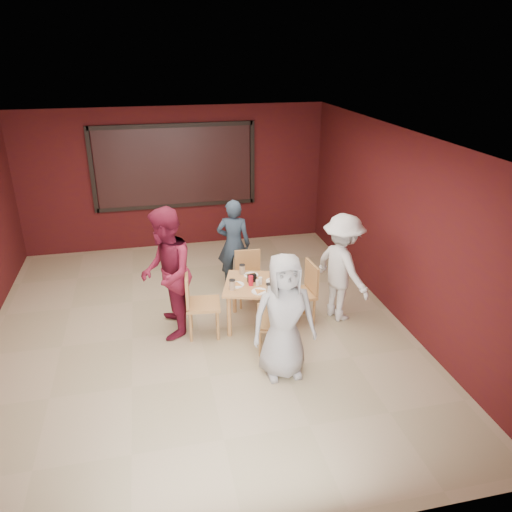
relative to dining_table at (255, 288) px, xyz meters
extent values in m
plane|color=tan|center=(-0.84, 0.00, -0.61)|extent=(7.00, 7.00, 0.00)
cube|color=black|center=(-0.84, 3.45, 1.04)|extent=(3.00, 0.02, 1.50)
cube|color=tan|center=(0.00, 0.00, 0.06)|extent=(1.07, 1.07, 0.04)
cylinder|color=tan|center=(-0.23, 0.43, -0.28)|extent=(0.06, 0.06, 0.65)
cylinder|color=tan|center=(0.43, 0.23, -0.28)|extent=(0.06, 0.06, 0.65)
cylinder|color=tan|center=(-0.43, -0.23, -0.28)|extent=(0.06, 0.06, 0.65)
cylinder|color=tan|center=(0.23, -0.43, -0.28)|extent=(0.06, 0.06, 0.65)
cylinder|color=white|center=(0.00, -0.27, 0.08)|extent=(0.22, 0.22, 0.01)
cone|color=gold|center=(0.00, -0.27, 0.10)|extent=(0.20, 0.20, 0.02)
cylinder|color=beige|center=(0.12, -0.36, 0.15)|extent=(0.09, 0.09, 0.14)
cylinder|color=black|center=(0.12, -0.36, 0.22)|extent=(0.09, 0.09, 0.01)
cylinder|color=white|center=(0.00, 0.27, 0.08)|extent=(0.22, 0.22, 0.01)
cone|color=gold|center=(0.00, 0.27, 0.10)|extent=(0.20, 0.20, 0.02)
cylinder|color=beige|center=(-0.12, 0.36, 0.15)|extent=(0.09, 0.09, 0.14)
cylinder|color=black|center=(-0.12, 0.36, 0.22)|extent=(0.09, 0.09, 0.01)
cylinder|color=white|center=(-0.27, 0.00, 0.08)|extent=(0.22, 0.22, 0.01)
cone|color=gold|center=(-0.27, 0.00, 0.10)|extent=(0.20, 0.20, 0.02)
cylinder|color=beige|center=(-0.36, -0.12, 0.15)|extent=(0.09, 0.09, 0.14)
cylinder|color=black|center=(-0.36, -0.12, 0.22)|extent=(0.09, 0.09, 0.01)
cylinder|color=white|center=(0.27, 0.00, 0.08)|extent=(0.22, 0.22, 0.01)
cone|color=gold|center=(0.27, 0.00, 0.10)|extent=(0.20, 0.20, 0.02)
cylinder|color=beige|center=(0.36, 0.12, 0.15)|extent=(0.09, 0.09, 0.14)
cylinder|color=black|center=(0.36, 0.12, 0.22)|extent=(0.09, 0.09, 0.01)
cylinder|color=white|center=(0.07, -0.03, 0.13)|extent=(0.06, 0.06, 0.10)
cylinder|color=white|center=(0.02, -0.07, 0.12)|extent=(0.05, 0.05, 0.08)
cylinder|color=red|center=(-0.07, -0.05, 0.15)|extent=(0.07, 0.07, 0.15)
cube|color=black|center=(-0.03, 0.06, 0.13)|extent=(0.13, 0.08, 0.12)
cube|color=tan|center=(0.08, -0.71, -0.21)|extent=(0.48, 0.48, 0.04)
cylinder|color=tan|center=(0.27, -0.59, -0.42)|extent=(0.03, 0.03, 0.38)
cylinder|color=tan|center=(-0.04, -0.52, -0.42)|extent=(0.03, 0.03, 0.38)
cylinder|color=tan|center=(0.19, -0.90, -0.42)|extent=(0.03, 0.03, 0.38)
cylinder|color=tan|center=(-0.12, -0.83, -0.42)|extent=(0.03, 0.03, 0.38)
cube|color=tan|center=(0.03, -0.88, 0.02)|extent=(0.39, 0.13, 0.37)
cube|color=tan|center=(0.06, 0.67, -0.19)|extent=(0.44, 0.44, 0.04)
cylinder|color=tan|center=(-0.12, 0.51, -0.41)|extent=(0.04, 0.04, 0.40)
cylinder|color=tan|center=(0.21, 0.49, -0.41)|extent=(0.04, 0.04, 0.40)
cylinder|color=tan|center=(-0.10, 0.84, -0.41)|extent=(0.04, 0.04, 0.40)
cylinder|color=tan|center=(0.23, 0.82, -0.41)|extent=(0.04, 0.04, 0.40)
cube|color=tan|center=(0.07, 0.85, 0.05)|extent=(0.41, 0.06, 0.39)
cube|color=tan|center=(-0.77, -0.10, -0.13)|extent=(0.52, 0.52, 0.04)
cylinder|color=tan|center=(-0.60, -0.31, -0.38)|extent=(0.04, 0.04, 0.46)
cylinder|color=tan|center=(-0.56, 0.07, -0.38)|extent=(0.04, 0.04, 0.46)
cylinder|color=tan|center=(-0.98, -0.26, -0.38)|extent=(0.04, 0.04, 0.46)
cylinder|color=tan|center=(-0.94, 0.11, -0.38)|extent=(0.04, 0.04, 0.46)
cube|color=tan|center=(-0.98, -0.07, 0.14)|extent=(0.09, 0.47, 0.45)
cube|color=tan|center=(0.64, -0.07, -0.15)|extent=(0.49, 0.49, 0.04)
cylinder|color=tan|center=(0.45, 0.10, -0.39)|extent=(0.04, 0.04, 0.44)
cylinder|color=tan|center=(0.48, -0.26, -0.39)|extent=(0.04, 0.04, 0.44)
cylinder|color=tan|center=(0.81, 0.13, -0.39)|extent=(0.04, 0.04, 0.44)
cylinder|color=tan|center=(0.84, -0.23, -0.39)|extent=(0.04, 0.04, 0.44)
cube|color=tan|center=(0.85, -0.05, 0.11)|extent=(0.07, 0.45, 0.43)
imported|color=#A8A8A8|center=(0.09, -1.24, 0.21)|extent=(0.80, 0.52, 1.64)
imported|color=#293849|center=(-0.07, 1.33, 0.17)|extent=(0.65, 0.52, 1.56)
imported|color=maroon|center=(-1.25, 0.05, 0.34)|extent=(0.77, 0.96, 1.89)
imported|color=white|center=(1.31, -0.06, 0.22)|extent=(0.92, 1.21, 1.65)
camera|label=1|loc=(-1.41, -6.32, 3.30)|focal=35.00mm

